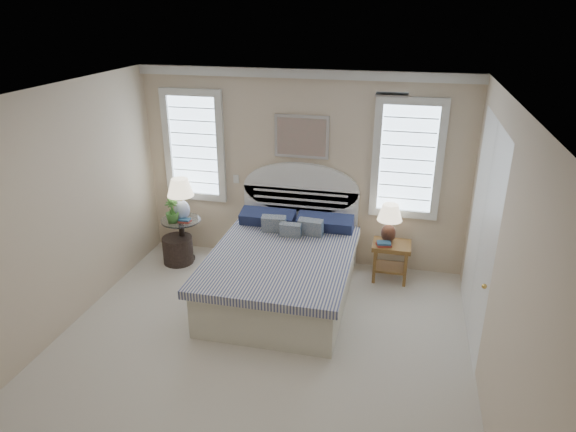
% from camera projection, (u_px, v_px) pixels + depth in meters
% --- Properties ---
extents(floor, '(4.50, 5.00, 0.01)m').
position_uv_depth(floor, '(251.00, 365.00, 5.31)').
color(floor, '#BAB09F').
rests_on(floor, ground).
extents(ceiling, '(4.50, 5.00, 0.01)m').
position_uv_depth(ceiling, '(242.00, 102.00, 4.28)').
color(ceiling, silver).
rests_on(ceiling, wall_back).
extents(wall_back, '(4.50, 0.02, 2.70)m').
position_uv_depth(wall_back, '(302.00, 170.00, 7.04)').
color(wall_back, beige).
rests_on(wall_back, floor).
extents(wall_left, '(0.02, 5.00, 2.70)m').
position_uv_depth(wall_left, '(38.00, 226.00, 5.27)').
color(wall_left, beige).
rests_on(wall_left, floor).
extents(wall_right, '(0.02, 5.00, 2.70)m').
position_uv_depth(wall_right, '(502.00, 274.00, 4.32)').
color(wall_right, beige).
rests_on(wall_right, floor).
extents(crown_molding, '(4.50, 0.08, 0.12)m').
position_uv_depth(crown_molding, '(302.00, 73.00, 6.51)').
color(crown_molding, silver).
rests_on(crown_molding, wall_back).
extents(hvac_vent, '(0.30, 0.20, 0.02)m').
position_uv_depth(hvac_vent, '(392.00, 95.00, 4.75)').
color(hvac_vent, '#B2B2B2').
rests_on(hvac_vent, ceiling).
extents(switch_plate, '(0.08, 0.01, 0.12)m').
position_uv_depth(switch_plate, '(236.00, 179.00, 7.31)').
color(switch_plate, silver).
rests_on(switch_plate, wall_back).
extents(window_left, '(0.90, 0.06, 1.60)m').
position_uv_depth(window_left, '(194.00, 146.00, 7.26)').
color(window_left, '#C9E5FF').
rests_on(window_left, wall_back).
extents(window_right, '(0.90, 0.06, 1.60)m').
position_uv_depth(window_right, '(407.00, 159.00, 6.63)').
color(window_right, '#C9E5FF').
rests_on(window_right, wall_back).
extents(painting, '(0.74, 0.04, 0.58)m').
position_uv_depth(painting, '(301.00, 137.00, 6.83)').
color(painting, silver).
rests_on(painting, wall_back).
extents(closet_door, '(0.02, 1.80, 2.40)m').
position_uv_depth(closet_door, '(481.00, 233.00, 5.46)').
color(closet_door, white).
rests_on(closet_door, floor).
extents(bed, '(1.72, 2.28, 1.47)m').
position_uv_depth(bed, '(284.00, 267.00, 6.47)').
color(bed, '#B5B39F').
rests_on(bed, floor).
extents(side_table_left, '(0.56, 0.56, 0.63)m').
position_uv_depth(side_table_left, '(182.00, 235.00, 7.36)').
color(side_table_left, black).
rests_on(side_table_left, floor).
extents(nightstand_right, '(0.50, 0.40, 0.53)m').
position_uv_depth(nightstand_right, '(391.00, 253.00, 6.82)').
color(nightstand_right, brown).
rests_on(nightstand_right, floor).
extents(floor_pot, '(0.57, 0.57, 0.39)m').
position_uv_depth(floor_pot, '(178.00, 250.00, 7.35)').
color(floor_pot, black).
rests_on(floor_pot, floor).
extents(lamp_left, '(0.48, 0.48, 0.60)m').
position_uv_depth(lamp_left, '(181.00, 194.00, 7.16)').
color(lamp_left, white).
rests_on(lamp_left, side_table_left).
extents(lamp_right, '(0.34, 0.34, 0.53)m').
position_uv_depth(lamp_right, '(390.00, 219.00, 6.71)').
color(lamp_right, black).
rests_on(lamp_right, nightstand_right).
extents(potted_plant, '(0.23, 0.23, 0.34)m').
position_uv_depth(potted_plant, '(172.00, 211.00, 7.11)').
color(potted_plant, '#367A31').
rests_on(potted_plant, side_table_left).
extents(books_left, '(0.17, 0.13, 0.04)m').
position_uv_depth(books_left, '(185.00, 220.00, 7.18)').
color(books_left, '#9F3327').
rests_on(books_left, side_table_left).
extents(books_right, '(0.21, 0.17, 0.05)m').
position_uv_depth(books_right, '(384.00, 244.00, 6.70)').
color(books_right, '#9F3327').
rests_on(books_right, nightstand_right).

